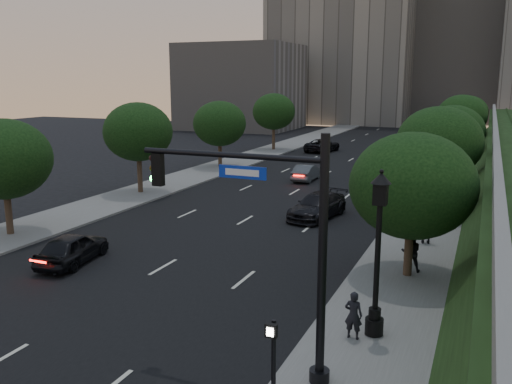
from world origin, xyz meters
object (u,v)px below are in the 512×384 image
at_px(sedan_mid_left, 307,172).
at_px(pedestrian_b, 411,252).
at_px(sedan_near_right, 317,206).
at_px(sedan_far_right, 419,159).
at_px(street_lamp, 377,262).
at_px(pedestrian_a, 353,315).
at_px(sedan_far_left, 322,145).
at_px(sedan_near_left, 72,248).
at_px(traffic_signal_mast, 283,255).
at_px(pedestrian_c, 427,226).

bearing_deg(sedan_mid_left, pedestrian_b, 119.08).
distance_m(sedan_near_right, sedan_far_right, 23.85).
relative_size(street_lamp, pedestrian_a, 3.55).
height_order(sedan_near_right, sedan_far_right, sedan_near_right).
bearing_deg(sedan_far_right, street_lamp, -98.15).
height_order(sedan_far_left, pedestrian_a, pedestrian_a).
xyz_separation_m(sedan_near_left, sedan_near_right, (7.92, 12.45, 0.02)).
bearing_deg(sedan_far_right, sedan_mid_left, -135.26).
bearing_deg(sedan_mid_left, sedan_near_left, 81.33).
distance_m(street_lamp, sedan_near_right, 15.83).
height_order(sedan_mid_left, pedestrian_a, pedestrian_a).
bearing_deg(sedan_far_right, sedan_far_left, 139.43).
bearing_deg(sedan_near_right, traffic_signal_mast, -66.83).
distance_m(traffic_signal_mast, sedan_mid_left, 30.88).
relative_size(sedan_far_right, pedestrian_a, 2.50).
height_order(street_lamp, pedestrian_c, street_lamp).
xyz_separation_m(sedan_mid_left, pedestrian_c, (11.19, -14.95, 0.38)).
bearing_deg(sedan_near_right, street_lamp, -57.01).
height_order(sedan_near_left, pedestrian_b, pedestrian_b).
xyz_separation_m(sedan_far_left, sedan_near_right, (8.40, -29.75, -0.01)).
bearing_deg(sedan_far_left, pedestrian_a, 117.07).
bearing_deg(pedestrian_b, sedan_mid_left, -74.27).
height_order(sedan_far_left, pedestrian_c, pedestrian_c).
height_order(traffic_signal_mast, sedan_near_right, traffic_signal_mast).
bearing_deg(pedestrian_b, sedan_near_left, 3.90).
relative_size(traffic_signal_mast, sedan_far_left, 1.29).
height_order(sedan_near_left, pedestrian_a, pedestrian_a).
bearing_deg(sedan_far_left, traffic_signal_mast, 114.57).
xyz_separation_m(pedestrian_a, pedestrian_b, (0.85, 7.12, 0.07)).
relative_size(sedan_near_left, sedan_mid_left, 1.02).
distance_m(traffic_signal_mast, sedan_far_right, 41.59).
relative_size(pedestrian_a, pedestrian_b, 0.92).
bearing_deg(pedestrian_c, sedan_far_right, -92.35).
bearing_deg(sedan_near_right, sedan_near_left, -113.07).
height_order(traffic_signal_mast, pedestrian_a, traffic_signal_mast).
xyz_separation_m(sedan_near_right, sedan_far_right, (3.21, 23.63, -0.07)).
relative_size(sedan_far_left, sedan_far_right, 1.37).
distance_m(sedan_far_left, pedestrian_c, 36.39).
distance_m(sedan_far_left, pedestrian_b, 40.45).
xyz_separation_m(street_lamp, sedan_near_right, (-6.29, 14.41, -1.89)).
bearing_deg(sedan_far_left, sedan_far_right, 161.76).
bearing_deg(pedestrian_c, pedestrian_b, 77.83).
bearing_deg(pedestrian_a, sedan_far_right, -85.54).
bearing_deg(sedan_near_left, pedestrian_c, -157.77).
relative_size(sedan_near_right, sedan_far_right, 1.30).
distance_m(sedan_mid_left, pedestrian_b, 22.34).
bearing_deg(sedan_mid_left, pedestrian_a, 110.49).
bearing_deg(traffic_signal_mast, pedestrian_b, 77.61).
xyz_separation_m(sedan_mid_left, sedan_far_left, (-3.96, 18.13, 0.07)).
relative_size(sedan_far_left, pedestrian_b, 3.14).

